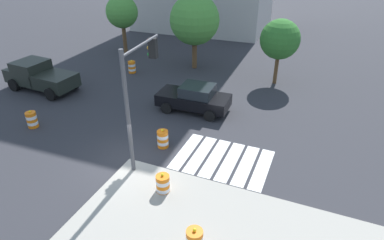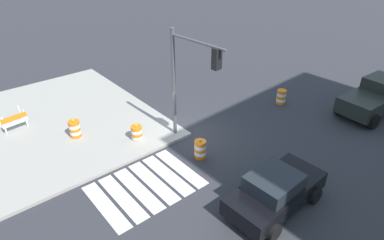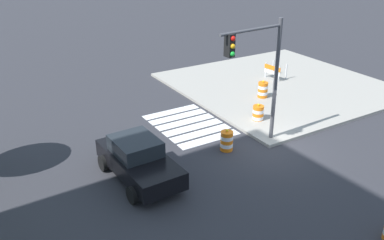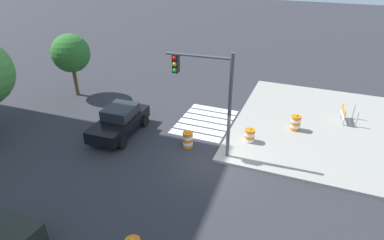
# 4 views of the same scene
# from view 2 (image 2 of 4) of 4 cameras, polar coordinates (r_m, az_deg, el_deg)

# --- Properties ---
(ground_plane) EXTENTS (120.00, 120.00, 0.00)m
(ground_plane) POSITION_cam_2_polar(r_m,az_deg,el_deg) (17.40, -0.12, -2.70)
(ground_plane) COLOR #2D2D33
(sidewalk_corner) EXTENTS (12.00, 12.00, 0.15)m
(sidewalk_corner) POSITION_cam_2_polar(r_m,az_deg,el_deg) (19.92, -25.23, -1.06)
(sidewalk_corner) COLOR #9E998E
(sidewalk_corner) RESTS_ON ground
(crosswalk_stripes) EXTENTS (4.35, 3.20, 0.02)m
(crosswalk_stripes) POSITION_cam_2_polar(r_m,az_deg,el_deg) (14.38, -7.98, -11.18)
(crosswalk_stripes) COLOR silver
(crosswalk_stripes) RESTS_ON ground
(sports_car) EXTENTS (4.36, 2.26, 1.63)m
(sports_car) POSITION_cam_2_polar(r_m,az_deg,el_deg) (13.21, 14.20, -11.75)
(sports_car) COLOR black
(sports_car) RESTS_ON ground
(pickup_truck) EXTENTS (5.26, 2.58, 1.92)m
(pickup_truck) POSITION_cam_2_polar(r_m,az_deg,el_deg) (22.19, 29.41, 3.63)
(pickup_truck) COLOR black
(pickup_truck) RESTS_ON ground
(traffic_barrel_near_corner) EXTENTS (0.56, 0.56, 1.02)m
(traffic_barrel_near_corner) POSITION_cam_2_polar(r_m,az_deg,el_deg) (15.59, 1.42, -5.06)
(traffic_barrel_near_corner) COLOR orange
(traffic_barrel_near_corner) RESTS_ON ground
(traffic_barrel_crosswalk_end) EXTENTS (0.56, 0.56, 1.02)m
(traffic_barrel_crosswalk_end) POSITION_cam_2_polar(r_m,az_deg,el_deg) (21.16, 15.16, 3.90)
(traffic_barrel_crosswalk_end) COLOR orange
(traffic_barrel_crosswalk_end) RESTS_ON ground
(traffic_barrel_median_near) EXTENTS (0.56, 0.56, 1.02)m
(traffic_barrel_median_near) POSITION_cam_2_polar(r_m,az_deg,el_deg) (16.94, -9.53, -2.36)
(traffic_barrel_median_near) COLOR orange
(traffic_barrel_median_near) RESTS_ON ground
(traffic_barrel_on_sidewalk) EXTENTS (0.56, 0.56, 1.02)m
(traffic_barrel_on_sidewalk) POSITION_cam_2_polar(r_m,az_deg,el_deg) (17.86, -19.61, -1.44)
(traffic_barrel_on_sidewalk) COLOR orange
(traffic_barrel_on_sidewalk) RESTS_ON sidewalk_corner
(construction_barricade) EXTENTS (1.33, 0.93, 1.00)m
(construction_barricade) POSITION_cam_2_polar(r_m,az_deg,el_deg) (19.78, -28.48, 0.03)
(construction_barricade) COLOR silver
(construction_barricade) RESTS_ON sidewalk_corner
(traffic_light_pole) EXTENTS (0.57, 3.29, 5.50)m
(traffic_light_pole) POSITION_cam_2_polar(r_m,az_deg,el_deg) (14.95, -0.33, 8.44)
(traffic_light_pole) COLOR #4C4C51
(traffic_light_pole) RESTS_ON sidewalk_corner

